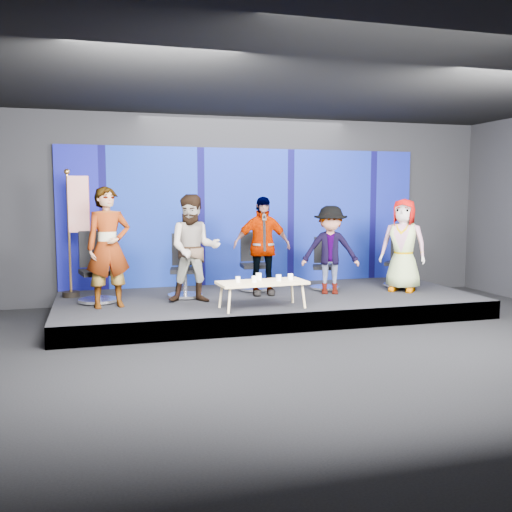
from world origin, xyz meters
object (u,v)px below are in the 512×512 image
object	(u,v)px
coffee_table	(262,283)
chair_e	(400,269)
mug_d	(279,278)
flag_stand	(75,230)
chair_d	(325,272)
mug_b	(254,279)
panelist_a	(108,247)
chair_b	(185,276)
panelist_d	(330,250)
panelist_c	(262,246)
panelist_b	(194,249)
panelist_e	(403,245)
mug_e	(290,277)
mug_a	(238,279)
chair_c	(254,271)
mug_c	(259,276)
chair_a	(97,279)

from	to	relation	value
coffee_table	chair_e	bearing A→B (deg)	22.62
mug_d	flag_stand	xyz separation A→B (m)	(-2.99, 1.80, 0.68)
chair_d	mug_b	size ratio (longest dim) A/B	9.83
panelist_a	chair_b	world-z (taller)	panelist_a
panelist_d	flag_stand	xyz separation A→B (m)	(-4.24, 0.86, 0.37)
panelist_a	panelist_c	size ratio (longest dim) A/B	1.09
panelist_b	panelist_e	bearing A→B (deg)	9.97
chair_e	mug_e	bearing A→B (deg)	-112.91
mug_d	panelist_b	bearing A→B (deg)	145.68
panelist_d	chair_e	size ratio (longest dim) A/B	1.50
panelist_a	mug_a	xyz separation A→B (m)	(1.85, -0.71, -0.47)
panelist_a	coffee_table	xyz separation A→B (m)	(2.23, -0.72, -0.54)
panelist_b	mug_b	bearing A→B (deg)	-39.03
panelist_d	panelist_e	xyz separation A→B (m)	(1.36, -0.09, 0.06)
mug_a	panelist_c	bearing A→B (deg)	58.00
chair_c	panelist_c	bearing A→B (deg)	-86.06
panelist_b	flag_stand	bearing A→B (deg)	160.46
mug_a	mug_b	size ratio (longest dim) A/B	0.90
chair_e	mug_c	bearing A→B (deg)	-118.24
chair_c	panelist_d	size ratio (longest dim) A/B	0.68
coffee_table	flag_stand	xyz separation A→B (m)	(-2.74, 1.78, 0.76)
mug_e	mug_d	bearing A→B (deg)	-164.19
panelist_d	flag_stand	world-z (taller)	flag_stand
chair_b	mug_e	xyz separation A→B (m)	(1.45, -1.23, 0.11)
panelist_c	chair_d	world-z (taller)	panelist_c
panelist_b	chair_c	xyz separation A→B (m)	(1.24, 0.86, -0.52)
panelist_b	mug_b	world-z (taller)	panelist_b
chair_a	mug_e	world-z (taller)	chair_a
coffee_table	flag_stand	size ratio (longest dim) A/B	0.64
panelist_d	chair_a	bearing A→B (deg)	-164.02
chair_b	chair_c	size ratio (longest dim) A/B	1.02
panelist_a	mug_e	distance (m)	2.82
panelist_d	panelist_a	bearing A→B (deg)	-156.92
mug_c	flag_stand	bearing A→B (deg)	149.13
panelist_a	chair_c	xyz separation A→B (m)	(2.56, 0.92, -0.58)
panelist_b	flag_stand	distance (m)	2.11
chair_c	chair_d	size ratio (longest dim) A/B	1.10
panelist_e	chair_a	bearing A→B (deg)	-142.40
chair_a	panelist_c	distance (m)	2.78
chair_d	mug_d	distance (m)	1.97
chair_a	mug_b	bearing A→B (deg)	-40.01
chair_d	mug_d	world-z (taller)	chair_d
mug_a	mug_e	size ratio (longest dim) A/B	0.91
panelist_e	coffee_table	distance (m)	3.01
panelist_a	mug_b	world-z (taller)	panelist_a
chair_c	chair_d	distance (m)	1.30
chair_a	chair_d	xyz separation A→B (m)	(4.02, 0.21, -0.06)
chair_c	coffee_table	world-z (taller)	chair_c
mug_c	chair_d	bearing A→B (deg)	37.82
panelist_a	panelist_c	world-z (taller)	panelist_a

